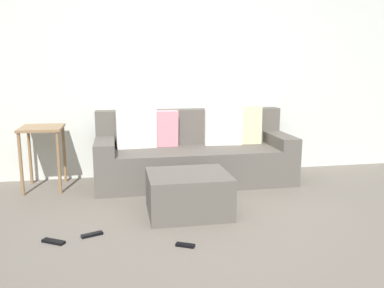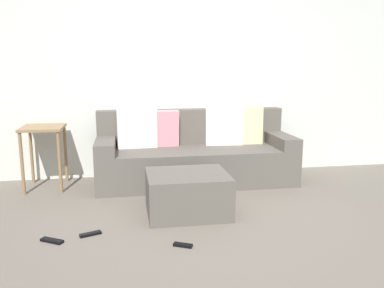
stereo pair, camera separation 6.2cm
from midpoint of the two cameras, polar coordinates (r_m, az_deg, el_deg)
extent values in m
plane|color=#6B6359|center=(3.38, 4.94, -13.02)|extent=(8.20, 8.20, 0.00)
cube|color=silver|center=(5.11, -0.76, 11.08)|extent=(6.31, 0.10, 2.76)
cube|color=#59544C|center=(4.78, 0.89, -3.06)|extent=(2.34, 0.87, 0.42)
cube|color=#59544C|center=(5.02, 0.20, 2.60)|extent=(2.34, 0.21, 0.43)
cube|color=#59544C|center=(4.65, -12.01, -0.15)|extent=(0.22, 0.87, 0.14)
cube|color=#59544C|center=(5.02, 12.83, 0.64)|extent=(0.22, 0.87, 0.14)
cube|color=white|center=(4.76, -7.58, 2.26)|extent=(0.48, 0.21, 0.48)
cube|color=pink|center=(4.80, -4.18, 2.21)|extent=(0.44, 0.15, 0.44)
cube|color=beige|center=(5.00, 7.79, 2.70)|extent=(0.48, 0.15, 0.48)
cube|color=white|center=(4.92, 5.01, 2.53)|extent=(0.47, 0.18, 0.46)
cube|color=#59544C|center=(3.78, -0.18, -7.15)|extent=(0.76, 0.65, 0.39)
cube|color=olive|center=(4.76, -20.42, 2.24)|extent=(0.45, 0.52, 0.03)
cylinder|color=olive|center=(4.65, -23.01, -2.68)|extent=(0.04, 0.04, 0.69)
cylinder|color=olive|center=(4.57, -18.21, -2.56)|extent=(0.04, 0.04, 0.69)
cylinder|color=olive|center=(5.09, -21.86, -1.47)|extent=(0.04, 0.04, 0.69)
cylinder|color=olive|center=(5.02, -17.47, -1.35)|extent=(0.04, 0.04, 0.69)
cube|color=black|center=(3.17, -0.74, -14.41)|extent=(0.16, 0.11, 0.02)
cube|color=black|center=(3.46, -13.96, -12.51)|extent=(0.18, 0.11, 0.02)
cube|color=black|center=(3.42, -19.08, -13.07)|extent=(0.20, 0.15, 0.02)
camera|label=1|loc=(0.03, -89.57, 0.08)|focal=36.89mm
camera|label=2|loc=(0.03, 90.43, -0.08)|focal=36.89mm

